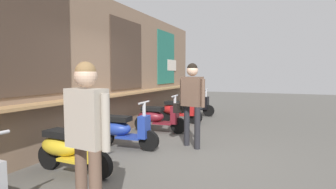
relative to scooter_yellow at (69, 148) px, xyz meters
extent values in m
plane|color=#56544F|center=(1.55, -1.08, -0.39)|extent=(34.21, 34.21, 0.00)
cube|color=#7F6651|center=(1.55, 0.94, 1.24)|extent=(12.22, 0.25, 3.25)
cube|color=#A87F51|center=(1.55, 0.64, 0.62)|extent=(11.00, 0.36, 0.05)
cube|color=#423328|center=(0.19, 0.80, 1.67)|extent=(1.51, 0.02, 1.80)
cube|color=#423328|center=(3.02, 0.80, 1.61)|extent=(1.49, 0.02, 1.79)
cube|color=#236B5B|center=(5.60, 0.80, 1.66)|extent=(1.42, 0.02, 1.79)
cube|color=beige|center=(6.08, 0.80, 1.42)|extent=(0.81, 0.03, 0.39)
ellipsoid|color=gold|center=(0.01, 0.17, 0.01)|extent=(0.41, 0.71, 0.30)
cube|color=black|center=(0.00, 0.12, 0.21)|extent=(0.32, 0.56, 0.10)
cube|color=gold|center=(-0.01, -0.18, -0.14)|extent=(0.40, 0.51, 0.04)
cube|color=gold|center=(-0.02, -0.48, 0.08)|extent=(0.29, 0.17, 0.44)
cylinder|color=#B7B7BC|center=(-0.02, -0.48, 0.21)|extent=(0.07, 0.07, 0.70)
cylinder|color=#B7B7BC|center=(-0.02, -0.48, 0.56)|extent=(0.46, 0.05, 0.04)
cylinder|color=black|center=(-0.02, -0.58, -0.19)|extent=(0.11, 0.40, 0.40)
cylinder|color=black|center=(0.02, 0.42, -0.19)|extent=(0.11, 0.40, 0.40)
ellipsoid|color=#233D9E|center=(1.48, 0.17, 0.01)|extent=(0.42, 0.72, 0.30)
cube|color=black|center=(1.48, 0.12, 0.21)|extent=(0.33, 0.57, 0.10)
cube|color=#233D9E|center=(1.50, -0.18, -0.14)|extent=(0.41, 0.52, 0.04)
cube|color=#233D9E|center=(1.52, -0.48, 0.08)|extent=(0.29, 0.18, 0.44)
cylinder|color=#B7B7BC|center=(1.52, -0.48, 0.21)|extent=(0.07, 0.07, 0.70)
cylinder|color=#B7B7BC|center=(1.52, -0.48, 0.56)|extent=(0.46, 0.06, 0.04)
cylinder|color=black|center=(1.53, -0.58, -0.19)|extent=(0.12, 0.41, 0.40)
cylinder|color=black|center=(1.47, 0.42, -0.19)|extent=(0.12, 0.41, 0.40)
ellipsoid|color=maroon|center=(3.12, 0.17, 0.01)|extent=(0.43, 0.73, 0.30)
cube|color=black|center=(3.12, 0.12, 0.21)|extent=(0.34, 0.57, 0.10)
cube|color=maroon|center=(3.14, -0.18, -0.14)|extent=(0.42, 0.53, 0.04)
cube|color=maroon|center=(3.16, -0.48, 0.08)|extent=(0.29, 0.18, 0.44)
cylinder|color=#B7B7BC|center=(3.16, -0.48, 0.21)|extent=(0.07, 0.07, 0.70)
cylinder|color=#B7B7BC|center=(3.16, -0.48, 0.56)|extent=(0.46, 0.07, 0.04)
cylinder|color=black|center=(3.17, -0.58, -0.19)|extent=(0.13, 0.41, 0.40)
cylinder|color=black|center=(3.10, 0.42, -0.19)|extent=(0.13, 0.41, 0.40)
ellipsoid|color=red|center=(4.62, 0.17, 0.01)|extent=(0.40, 0.71, 0.30)
cube|color=black|center=(4.62, 0.12, 0.21)|extent=(0.32, 0.56, 0.10)
cube|color=red|center=(4.61, -0.18, -0.14)|extent=(0.39, 0.51, 0.04)
cube|color=red|center=(4.60, -0.48, 0.08)|extent=(0.28, 0.17, 0.44)
cylinder|color=#B7B7BC|center=(4.60, -0.48, 0.21)|extent=(0.07, 0.07, 0.70)
cylinder|color=#B7B7BC|center=(4.60, -0.48, 0.56)|extent=(0.46, 0.05, 0.04)
cylinder|color=black|center=(4.60, -0.58, -0.19)|extent=(0.11, 0.40, 0.40)
cylinder|color=black|center=(4.63, 0.42, -0.19)|extent=(0.11, 0.40, 0.40)
ellipsoid|color=black|center=(6.15, 0.17, 0.01)|extent=(0.39, 0.71, 0.30)
cube|color=black|center=(6.15, 0.12, 0.21)|extent=(0.31, 0.56, 0.10)
cube|color=black|center=(6.14, -0.18, -0.14)|extent=(0.39, 0.51, 0.04)
cube|color=black|center=(6.14, -0.48, 0.08)|extent=(0.28, 0.16, 0.44)
cylinder|color=#B7B7BC|center=(6.14, -0.48, 0.21)|extent=(0.07, 0.07, 0.70)
cylinder|color=#B7B7BC|center=(6.14, -0.48, 0.56)|extent=(0.46, 0.04, 0.04)
cylinder|color=black|center=(6.13, -0.58, -0.19)|extent=(0.11, 0.40, 0.40)
cylinder|color=black|center=(6.15, 0.42, -0.19)|extent=(0.11, 0.40, 0.40)
cylinder|color=#232328|center=(2.03, -1.41, 0.04)|extent=(0.12, 0.12, 0.85)
cylinder|color=#232328|center=(2.21, -1.13, 0.04)|extent=(0.12, 0.12, 0.85)
cube|color=brown|center=(2.12, -1.27, 0.76)|extent=(0.30, 0.46, 0.60)
sphere|color=beige|center=(2.12, -1.27, 1.19)|extent=(0.23, 0.23, 0.23)
sphere|color=black|center=(2.12, -1.27, 1.23)|extent=(0.21, 0.21, 0.21)
cylinder|color=brown|center=(2.05, -1.51, 0.74)|extent=(0.08, 0.08, 0.57)
cylinder|color=brown|center=(2.18, -1.03, 0.74)|extent=(0.08, 0.08, 0.57)
cube|color=black|center=(2.18, -0.95, 0.40)|extent=(0.28, 0.16, 0.20)
cylinder|color=brown|center=(-0.98, -1.09, 0.01)|extent=(0.12, 0.12, 0.80)
cube|color=#ADA393|center=(-1.05, -1.23, 0.70)|extent=(0.24, 0.42, 0.57)
sphere|color=beige|center=(-1.05, -1.23, 1.11)|extent=(0.22, 0.22, 0.22)
sphere|color=olive|center=(-1.05, -1.23, 1.14)|extent=(0.20, 0.20, 0.20)
cylinder|color=#ADA393|center=(-1.02, -0.99, 0.68)|extent=(0.08, 0.08, 0.54)
cylinder|color=#ADA393|center=(-1.08, -1.47, 0.68)|extent=(0.08, 0.08, 0.54)
camera|label=1|loc=(-3.13, -2.96, 1.14)|focal=29.02mm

